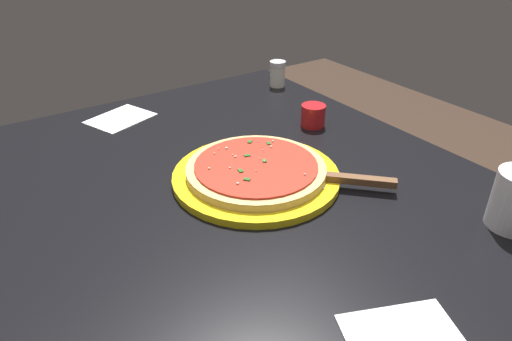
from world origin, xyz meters
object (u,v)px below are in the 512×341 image
at_px(pizza_server, 339,179).
at_px(cup_small_sauce, 313,115).
at_px(parmesan_shaker, 278,74).
at_px(serving_plate, 256,176).
at_px(napkin_folded_right, 121,118).
at_px(pizza, 256,169).

relative_size(pizza_server, cup_small_sauce, 3.20).
distance_m(cup_small_sauce, parmesan_shaker, 0.29).
bearing_deg(pizza_server, serving_plate, 44.71).
distance_m(serving_plate, pizza_server, 0.16).
bearing_deg(napkin_folded_right, serving_plate, -164.96).
bearing_deg(parmesan_shaker, pizza_server, 155.26).
bearing_deg(pizza, pizza_server, -135.30).
height_order(pizza, parmesan_shaker, parmesan_shaker).
relative_size(serving_plate, parmesan_shaker, 4.39).
bearing_deg(serving_plate, cup_small_sauce, -62.53).
height_order(napkin_folded_right, parmesan_shaker, parmesan_shaker).
height_order(pizza, pizza_server, pizza).
relative_size(serving_plate, pizza, 1.20).
height_order(serving_plate, pizza, pizza).
bearing_deg(pizza_server, napkin_folded_right, 22.67).
bearing_deg(serving_plate, parmesan_shaker, -40.79).
bearing_deg(parmesan_shaker, pizza, 139.21).
bearing_deg(serving_plate, napkin_folded_right, 15.04).
bearing_deg(napkin_folded_right, pizza, -164.96).
bearing_deg(cup_small_sauce, parmesan_shaker, -19.27).
height_order(serving_plate, parmesan_shaker, parmesan_shaker).
distance_m(serving_plate, napkin_folded_right, 0.45).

